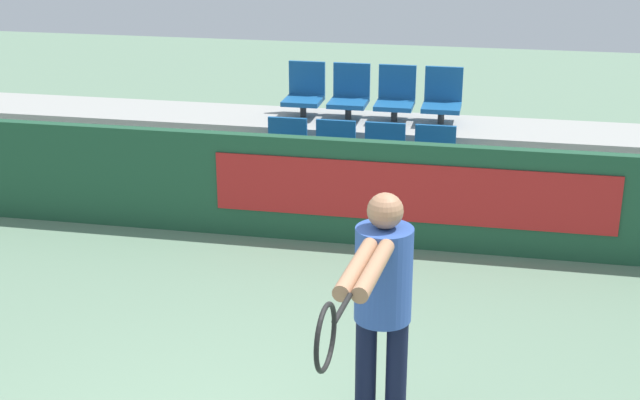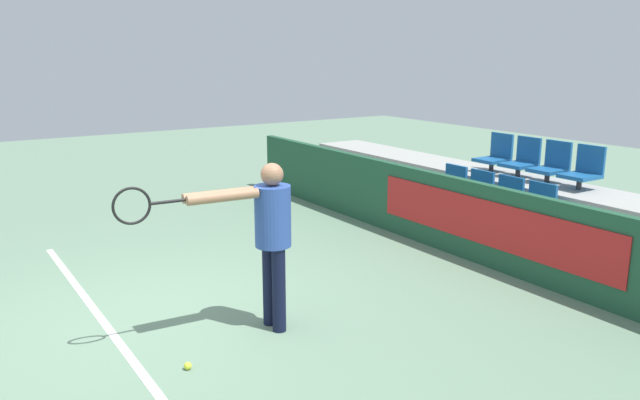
{
  "view_description": "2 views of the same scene",
  "coord_description": "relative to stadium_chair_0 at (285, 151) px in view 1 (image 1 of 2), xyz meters",
  "views": [
    {
      "loc": [
        1.34,
        -3.83,
        3.29
      ],
      "look_at": [
        0.13,
        2.13,
        1.1
      ],
      "focal_mm": 50.0,
      "sensor_mm": 36.0,
      "label": 1
    },
    {
      "loc": [
        5.69,
        -1.8,
        2.6
      ],
      "look_at": [
        -0.02,
        1.94,
        0.98
      ],
      "focal_mm": 35.0,
      "sensor_mm": 36.0,
      "label": 2
    }
  ],
  "objects": [
    {
      "name": "bleacher_tier_front",
      "position": [
        0.76,
        -0.13,
        -0.46
      ],
      "size": [
        9.59,
        0.95,
        0.4
      ],
      "color": "#9E9E99",
      "rests_on": "ground"
    },
    {
      "name": "stadium_chair_7",
      "position": [
        1.52,
        0.95,
        0.4
      ],
      "size": [
        0.41,
        0.45,
        0.58
      ],
      "color": "#333333",
      "rests_on": "bleacher_tier_middle"
    },
    {
      "name": "stadium_chair_3",
      "position": [
        1.52,
        0.0,
        0.0
      ],
      "size": [
        0.41,
        0.45,
        0.58
      ],
      "color": "#333333",
      "rests_on": "bleacher_tier_front"
    },
    {
      "name": "bleacher_tier_middle",
      "position": [
        0.76,
        0.83,
        -0.26
      ],
      "size": [
        9.59,
        0.95,
        0.81
      ],
      "color": "#9E9E99",
      "rests_on": "ground"
    },
    {
      "name": "stadium_chair_6",
      "position": [
        1.02,
        0.95,
        0.4
      ],
      "size": [
        0.41,
        0.45,
        0.58
      ],
      "color": "#333333",
      "rests_on": "bleacher_tier_middle"
    },
    {
      "name": "stadium_chair_5",
      "position": [
        0.51,
        0.95,
        0.4
      ],
      "size": [
        0.41,
        0.45,
        0.58
      ],
      "color": "#333333",
      "rests_on": "bleacher_tier_middle"
    },
    {
      "name": "barrier_wall",
      "position": [
        0.78,
        -0.69,
        -0.15
      ],
      "size": [
        9.99,
        0.14,
        1.02
      ],
      "color": "#1E4C33",
      "rests_on": "ground"
    },
    {
      "name": "stadium_chair_2",
      "position": [
        1.02,
        0.0,
        0.0
      ],
      "size": [
        0.41,
        0.45,
        0.58
      ],
      "color": "#333333",
      "rests_on": "bleacher_tier_front"
    },
    {
      "name": "stadium_chair_0",
      "position": [
        0.0,
        0.0,
        0.0
      ],
      "size": [
        0.41,
        0.45,
        0.58
      ],
      "color": "#333333",
      "rests_on": "bleacher_tier_front"
    },
    {
      "name": "tennis_player",
      "position": [
        1.51,
        -3.87,
        0.35
      ],
      "size": [
        0.34,
        1.6,
        1.62
      ],
      "rotation": [
        0.0,
        0.0,
        -0.08
      ],
      "color": "black",
      "rests_on": "ground"
    },
    {
      "name": "stadium_chair_4",
      "position": [
        0.0,
        0.95,
        0.4
      ],
      "size": [
        0.41,
        0.45,
        0.58
      ],
      "color": "#333333",
      "rests_on": "bleacher_tier_middle"
    },
    {
      "name": "stadium_chair_1",
      "position": [
        0.51,
        0.0,
        0.0
      ],
      "size": [
        0.41,
        0.45,
        0.58
      ],
      "color": "#333333",
      "rests_on": "bleacher_tier_front"
    }
  ]
}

